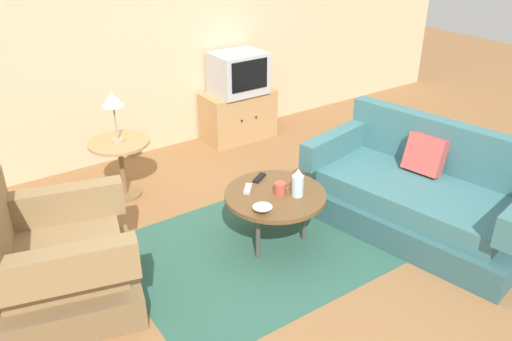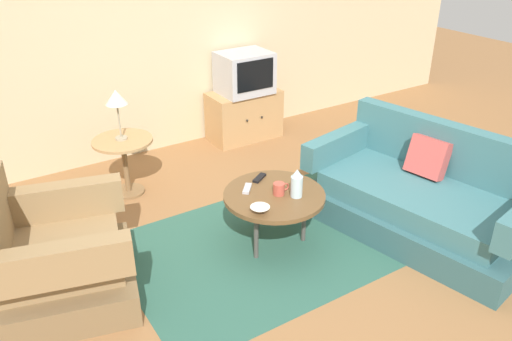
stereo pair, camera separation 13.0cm
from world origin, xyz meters
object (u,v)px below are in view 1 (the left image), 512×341
at_px(couch, 420,196).
at_px(television, 238,73).
at_px(tv_remote_dark, 259,178).
at_px(tv_stand, 238,115).
at_px(side_table, 121,156).
at_px(armchair, 57,265).
at_px(bowl, 262,210).
at_px(tv_remote_silver, 248,189).
at_px(mug, 280,188).
at_px(coffee_table, 275,197).
at_px(vase, 298,183).
at_px(table_lamp, 113,101).

distance_m(couch, television, 2.49).
bearing_deg(tv_remote_dark, tv_stand, 30.71).
bearing_deg(side_table, armchair, -127.84).
distance_m(armchair, tv_stand, 3.06).
xyz_separation_m(side_table, bowl, (0.46, -1.60, 0.08)).
bearing_deg(tv_remote_silver, side_table, 65.47).
bearing_deg(tv_remote_dark, bowl, -154.16).
bearing_deg(mug, coffee_table, 134.84).
xyz_separation_m(tv_stand, bowl, (-1.16, -2.14, 0.20)).
bearing_deg(vase, armchair, 168.05).
distance_m(table_lamp, tv_remote_dark, 1.46).
height_order(coffee_table, tv_stand, tv_stand).
height_order(coffee_table, side_table, side_table).
bearing_deg(bowl, coffee_table, 36.17).
bearing_deg(coffee_table, television, 64.76).
relative_size(vase, tv_remote_silver, 1.54).
relative_size(table_lamp, tv_remote_silver, 3.12).
distance_m(bowl, tv_remote_silver, 0.36).
height_order(television, table_lamp, table_lamp).
height_order(television, tv_remote_dark, television).
xyz_separation_m(tv_remote_dark, tv_remote_silver, (-0.18, -0.10, 0.00)).
bearing_deg(bowl, armchair, 162.78).
distance_m(coffee_table, tv_remote_dark, 0.27).
distance_m(side_table, bowl, 1.67).
xyz_separation_m(side_table, television, (1.62, 0.52, 0.39)).
bearing_deg(side_table, couch, -45.96).
bearing_deg(couch, table_lamp, 32.51).
distance_m(mug, bowl, 0.32).
height_order(coffee_table, table_lamp, table_lamp).
height_order(side_table, bowl, side_table).
bearing_deg(couch, tv_remote_silver, 51.58).
relative_size(coffee_table, tv_remote_silver, 5.32).
xyz_separation_m(couch, table_lamp, (-1.85, 1.92, 0.64)).
height_order(television, vase, television).
distance_m(television, vase, 2.22).
xyz_separation_m(mug, tv_remote_silver, (-0.17, 0.19, -0.04)).
xyz_separation_m(armchair, television, (2.53, 1.70, 0.48)).
bearing_deg(vase, bowl, -171.21).
bearing_deg(tv_remote_silver, tv_remote_dark, -19.73).
distance_m(couch, vase, 1.12).
xyz_separation_m(table_lamp, vase, (0.83, -1.55, -0.37)).
bearing_deg(tv_stand, television, -90.00).
bearing_deg(mug, television, 65.74).
xyz_separation_m(vase, bowl, (-0.37, -0.06, -0.08)).
bearing_deg(side_table, television, 17.77).
height_order(armchair, tv_remote_dark, armchair).
bearing_deg(mug, tv_remote_dark, 89.01).
distance_m(side_table, television, 1.74).
relative_size(side_table, tv_remote_dark, 3.41).
bearing_deg(vase, television, 68.95).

